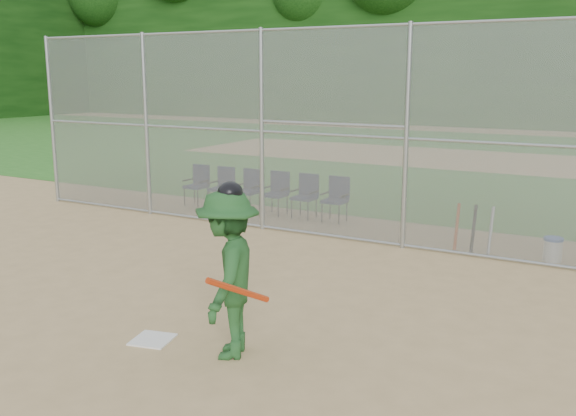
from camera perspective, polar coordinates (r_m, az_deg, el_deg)
The scene contains 15 objects.
ground at distance 8.17m, azimuth -8.75°, elevation -10.75°, with size 100.00×100.00×0.00m, color tan.
grass_strip at distance 24.57m, azimuth 18.00°, elevation 3.98°, with size 100.00×100.00×0.00m, color #28671F.
dirt_patch_far at distance 24.57m, azimuth 18.00°, elevation 3.99°, with size 24.00×24.00×0.00m, color tan.
backstop_fence at distance 11.93m, azimuth 5.92°, elevation 6.72°, with size 16.09×0.09×4.00m.
treeline at distance 26.44m, azimuth 19.70°, elevation 16.34°, with size 81.00×60.00×11.00m.
home_plate at distance 7.98m, azimuth -11.94°, elevation -11.37°, with size 0.45×0.45×0.02m, color silver.
batter_at_plate at distance 7.15m, azimuth -5.32°, elevation -5.78°, with size 1.11×1.49×1.99m.
water_cooler at distance 11.78m, azimuth 22.47°, elevation -3.40°, with size 0.32×0.32×0.41m.
spare_bats at distance 11.90m, azimuth 16.17°, elevation -1.75°, with size 0.66×0.28×0.85m.
chair_0 at distance 15.64m, azimuth -8.19°, elevation 2.00°, with size 0.54×0.52×0.96m, color #0F1A3A, non-canonical shape.
chair_1 at distance 15.21m, azimuth -5.98°, elevation 1.78°, with size 0.54×0.52×0.96m, color #0F1A3A, non-canonical shape.
chair_2 at distance 14.80m, azimuth -3.63°, elevation 1.54°, with size 0.54×0.52×0.96m, color #0F1A3A, non-canonical shape.
chair_3 at distance 14.42m, azimuth -1.16°, elevation 1.29°, with size 0.54×0.52×0.96m, color #0F1A3A, non-canonical shape.
chair_4 at distance 14.06m, azimuth 1.44°, elevation 1.02°, with size 0.54×0.52×0.96m, color #0F1A3A, non-canonical shape.
chair_5 at distance 13.74m, azimuth 4.16°, elevation 0.73°, with size 0.54×0.52×0.96m, color #0F1A3A, non-canonical shape.
Camera 1 is at (4.71, -5.91, 3.12)m, focal length 40.00 mm.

